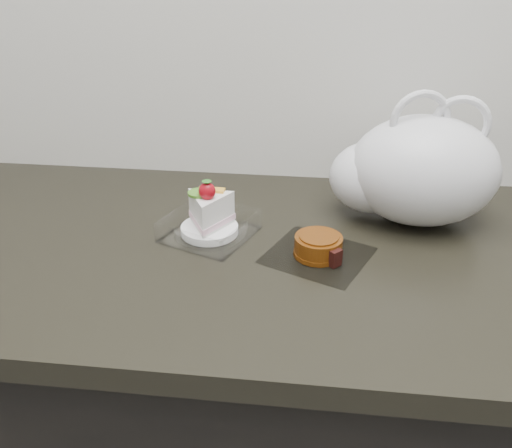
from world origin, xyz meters
TOP-DOWN VIEW (x-y plane):
  - counter at (0.00, 1.69)m, footprint 2.04×0.64m
  - cake_tray at (-0.23, 1.72)m, footprint 0.18×0.18m
  - mooncake_wrap at (-0.04, 1.67)m, footprint 0.20×0.20m
  - plastic_bag at (0.12, 1.82)m, footprint 0.31×0.22m

SIDE VIEW (x-z plane):
  - counter at x=0.00m, z-range 0.00..0.90m
  - mooncake_wrap at x=-0.04m, z-range 0.90..0.93m
  - cake_tray at x=-0.23m, z-range 0.87..0.98m
  - plastic_bag at x=0.12m, z-range 0.87..1.12m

